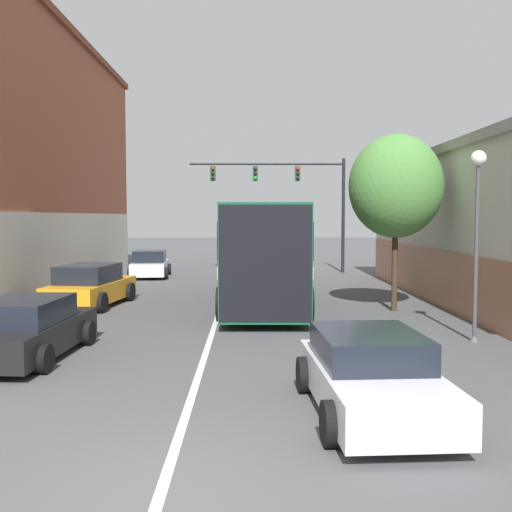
% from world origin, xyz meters
% --- Properties ---
extents(ground_plane, '(160.00, 160.00, 0.00)m').
position_xyz_m(ground_plane, '(0.00, 0.00, 0.00)').
color(ground_plane, '#4C4C4F').
extents(lane_center_line, '(0.14, 42.10, 0.01)m').
position_xyz_m(lane_center_line, '(0.00, 15.05, 0.00)').
color(lane_center_line, silver).
rests_on(lane_center_line, ground_plane).
extents(bus, '(2.98, 10.26, 3.43)m').
position_xyz_m(bus, '(1.49, 14.15, 1.92)').
color(bus, '#145133').
rests_on(bus, ground_plane).
extents(hatchback_foreground, '(2.14, 4.07, 1.25)m').
position_xyz_m(hatchback_foreground, '(2.88, 2.70, 0.60)').
color(hatchback_foreground, silver).
rests_on(hatchback_foreground, ground_plane).
extents(parked_car_left_near, '(2.14, 3.93, 1.36)m').
position_xyz_m(parked_car_left_near, '(-4.04, 23.67, 0.64)').
color(parked_car_left_near, silver).
rests_on(parked_car_left_near, ground_plane).
extents(parked_car_left_mid, '(2.42, 4.59, 1.44)m').
position_xyz_m(parked_car_left_mid, '(-4.42, 13.84, 0.68)').
color(parked_car_left_mid, orange).
rests_on(parked_car_left_mid, ground_plane).
extents(parked_car_left_far, '(2.16, 4.30, 1.31)m').
position_xyz_m(parked_car_left_far, '(-3.82, 6.40, 0.62)').
color(parked_car_left_far, black).
rests_on(parked_car_left_far, ground_plane).
extents(traffic_signal_gantry, '(8.41, 0.36, 6.18)m').
position_xyz_m(traffic_signal_gantry, '(3.23, 26.09, 4.63)').
color(traffic_signal_gantry, black).
rests_on(traffic_signal_gantry, ground_plane).
extents(street_lamp, '(0.38, 0.38, 4.64)m').
position_xyz_m(street_lamp, '(6.49, 8.00, 3.02)').
color(street_lamp, '#47474C').
rests_on(street_lamp, ground_plane).
extents(street_tree_near, '(3.01, 2.71, 5.68)m').
position_xyz_m(street_tree_near, '(5.67, 12.78, 4.02)').
color(street_tree_near, '#3D2D1E').
rests_on(street_tree_near, ground_plane).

